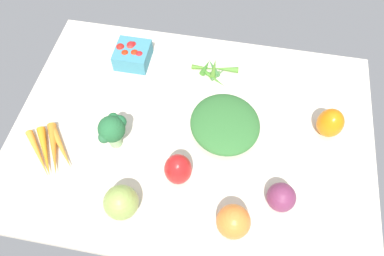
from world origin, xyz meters
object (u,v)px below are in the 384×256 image
object	(u,v)px
carrot_bunch	(50,150)
heirloom_tomato_green	(121,202)
broccoli_head	(112,129)
bell_pepper_orange	(330,123)
red_onion_near_basket	(281,197)
berry_basket	(132,54)
bell_pepper_red	(178,169)
okra_pile	(213,70)
heirloom_tomato_orange	(233,222)
leafy_greens_clump	(225,124)

from	to	relation	value
carrot_bunch	heirloom_tomato_green	xyz separation A→B (cm)	(24.55, -12.08, 3.21)
broccoli_head	bell_pepper_orange	size ratio (longest dim) A/B	1.18
red_onion_near_basket	broccoli_head	xyz separation A→B (cm)	(-46.51, 9.75, 3.32)
berry_basket	bell_pepper_red	xyz separation A→B (cm)	(23.00, -38.18, 1.77)
berry_basket	bell_pepper_orange	world-z (taller)	bell_pepper_orange
bell_pepper_red	heirloom_tomato_green	bearing A→B (deg)	-137.31
berry_basket	okra_pile	distance (cm)	26.66
okra_pile	bell_pepper_orange	bearing A→B (deg)	-25.04
red_onion_near_basket	bell_pepper_orange	bearing A→B (deg)	63.52
heirloom_tomato_orange	heirloom_tomato_green	bearing A→B (deg)	-179.36
leafy_greens_clump	bell_pepper_orange	xyz separation A→B (cm)	(28.95, 4.32, 2.01)
berry_basket	carrot_bunch	xyz separation A→B (cm)	(-13.68, -37.29, -1.96)
berry_basket	heirloom_tomato_green	size ratio (longest dim) A/B	1.21
broccoli_head	okra_pile	bearing A→B (deg)	53.25
heirloom_tomato_orange	broccoli_head	bearing A→B (deg)	152.68
leafy_greens_clump	bell_pepper_orange	bearing A→B (deg)	8.48
bell_pepper_orange	okra_pile	world-z (taller)	bell_pepper_orange
okra_pile	carrot_bunch	bearing A→B (deg)	-137.02
heirloom_tomato_green	okra_pile	world-z (taller)	heirloom_tomato_green
leafy_greens_clump	bell_pepper_red	size ratio (longest dim) A/B	2.13
broccoli_head	bell_pepper_orange	xyz separation A→B (cm)	(58.55, 14.41, -2.27)
carrot_bunch	okra_pile	bearing A→B (deg)	42.98
bell_pepper_red	bell_pepper_orange	bearing A→B (deg)	29.27
heirloom_tomato_orange	leafy_greens_clump	world-z (taller)	heirloom_tomato_orange
berry_basket	bell_pepper_orange	size ratio (longest dim) A/B	1.12
broccoli_head	carrot_bunch	size ratio (longest dim) A/B	0.64
red_onion_near_basket	bell_pepper_red	xyz separation A→B (cm)	(-26.94, 2.32, 1.20)
carrot_bunch	heirloom_tomato_green	bearing A→B (deg)	-26.20
heirloom_tomato_orange	carrot_bunch	world-z (taller)	heirloom_tomato_orange
heirloom_tomato_orange	carrot_bunch	xyz separation A→B (cm)	(-52.56, 11.77, -3.02)
red_onion_near_basket	heirloom_tomato_orange	world-z (taller)	heirloom_tomato_orange
bell_pepper_orange	carrot_bunch	bearing A→B (deg)	-164.52
heirloom_tomato_orange	okra_pile	bearing A→B (deg)	104.04
heirloom_tomato_orange	bell_pepper_orange	xyz separation A→B (cm)	(23.11, 32.72, 0.54)
okra_pile	bell_pepper_red	distance (cm)	38.77
red_onion_near_basket	okra_pile	world-z (taller)	red_onion_near_basket
carrot_bunch	okra_pile	xyz separation A→B (cm)	(40.24, 37.50, -0.35)
bell_pepper_orange	heirloom_tomato_green	size ratio (longest dim) A/B	1.08
broccoli_head	okra_pile	world-z (taller)	broccoli_head
leafy_greens_clump	heirloom_tomato_green	size ratio (longest dim) A/B	2.38
heirloom_tomato_orange	bell_pepper_red	bearing A→B (deg)	145.58
okra_pile	bell_pepper_red	xyz separation A→B (cm)	(-3.55, -38.39, 4.07)
leafy_greens_clump	carrot_bunch	bearing A→B (deg)	-160.40
heirloom_tomato_orange	bell_pepper_orange	distance (cm)	40.06
heirloom_tomato_green	bell_pepper_orange	bearing A→B (deg)	32.87
bell_pepper_orange	okra_pile	size ratio (longest dim) A/B	0.63
leafy_greens_clump	heirloom_tomato_green	xyz separation A→B (cm)	(-22.16, -28.72, 1.65)
bell_pepper_orange	carrot_bunch	size ratio (longest dim) A/B	0.54
leafy_greens_clump	okra_pile	xyz separation A→B (cm)	(-6.48, 20.86, -1.90)
leafy_greens_clump	bell_pepper_orange	distance (cm)	29.34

